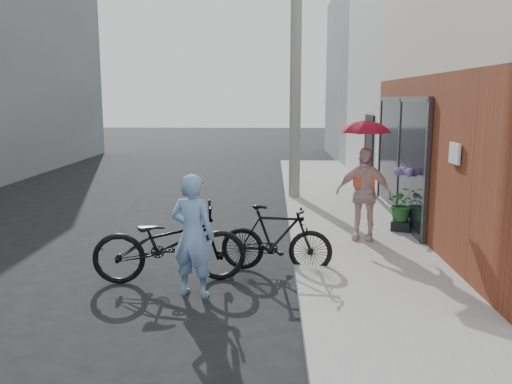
{
  "coord_description": "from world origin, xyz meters",
  "views": [
    {
      "loc": [
        0.53,
        -7.65,
        2.61
      ],
      "look_at": [
        0.27,
        1.0,
        1.1
      ],
      "focal_mm": 38.0,
      "sensor_mm": 36.0,
      "label": 1
    }
  ],
  "objects_px": {
    "officer": "(193,235)",
    "bike_right": "(276,239)",
    "planter": "(402,226)",
    "bike_left": "(170,243)",
    "kimono_woman": "(363,194)",
    "utility_pole": "(296,61)"
  },
  "relations": [
    {
      "from": "officer",
      "to": "bike_left",
      "type": "distance_m",
      "value": 0.72
    },
    {
      "from": "utility_pole",
      "to": "bike_left",
      "type": "xyz_separation_m",
      "value": [
        -2.02,
        -6.22,
        -2.93
      ]
    },
    {
      "from": "bike_right",
      "to": "planter",
      "type": "height_order",
      "value": "bike_right"
    },
    {
      "from": "bike_left",
      "to": "kimono_woman",
      "type": "bearing_deg",
      "value": -65.03
    },
    {
      "from": "bike_left",
      "to": "kimono_woman",
      "type": "relative_size",
      "value": 1.32
    },
    {
      "from": "bike_right",
      "to": "planter",
      "type": "distance_m",
      "value": 3.24
    },
    {
      "from": "utility_pole",
      "to": "bike_left",
      "type": "height_order",
      "value": "utility_pole"
    },
    {
      "from": "kimono_woman",
      "to": "bike_left",
      "type": "bearing_deg",
      "value": -129.47
    },
    {
      "from": "officer",
      "to": "bike_right",
      "type": "bearing_deg",
      "value": -119.09
    },
    {
      "from": "utility_pole",
      "to": "bike_right",
      "type": "bearing_deg",
      "value": -95.0
    },
    {
      "from": "bike_right",
      "to": "kimono_woman",
      "type": "height_order",
      "value": "kimono_woman"
    },
    {
      "from": "bike_right",
      "to": "planter",
      "type": "bearing_deg",
      "value": -40.48
    },
    {
      "from": "utility_pole",
      "to": "officer",
      "type": "xyz_separation_m",
      "value": [
        -1.61,
        -6.76,
        -2.68
      ]
    },
    {
      "from": "utility_pole",
      "to": "bike_right",
      "type": "relative_size",
      "value": 4.13
    },
    {
      "from": "officer",
      "to": "planter",
      "type": "bearing_deg",
      "value": -120.08
    },
    {
      "from": "planter",
      "to": "utility_pole",
      "type": "bearing_deg",
      "value": 118.17
    },
    {
      "from": "utility_pole",
      "to": "planter",
      "type": "xyz_separation_m",
      "value": [
        1.9,
        -3.55,
        -3.29
      ]
    },
    {
      "from": "utility_pole",
      "to": "kimono_woman",
      "type": "xyz_separation_m",
      "value": [
        1.04,
        -4.21,
        -2.56
      ]
    },
    {
      "from": "planter",
      "to": "kimono_woman",
      "type": "bearing_deg",
      "value": -142.32
    },
    {
      "from": "bike_left",
      "to": "kimono_woman",
      "type": "distance_m",
      "value": 3.69
    },
    {
      "from": "bike_left",
      "to": "bike_right",
      "type": "bearing_deg",
      "value": -79.68
    },
    {
      "from": "bike_right",
      "to": "officer",
      "type": "bearing_deg",
      "value": 140.97
    }
  ]
}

